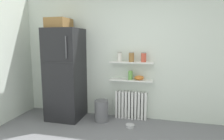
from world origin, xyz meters
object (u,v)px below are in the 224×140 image
pet_food_bowl (130,126)px  vase (130,75)px  radiator (131,105)px  storage_jar_1 (131,57)px  storage_jar_0 (120,57)px  shelf_bowl (139,78)px  refrigerator (65,72)px  trash_bin (101,111)px  storage_jar_2 (144,57)px

pet_food_bowl → vase: bearing=99.2°
radiator → pet_food_bowl: (0.05, -0.42, -0.26)m
storage_jar_1 → vase: bearing=180.0°
storage_jar_0 → storage_jar_1: storage_jar_1 is taller
shelf_bowl → storage_jar_1: bearing=-180.0°
refrigerator → storage_jar_0: bearing=11.8°
vase → trash_bin: size_ratio=0.41×
refrigerator → shelf_bowl: refrigerator is taller
storage_jar_2 → trash_bin: 1.35m
storage_jar_2 → shelf_bowl: 0.42m
vase → shelf_bowl: size_ratio=0.92×
trash_bin → storage_jar_2: bearing=17.3°
storage_jar_2 → pet_food_bowl: storage_jar_2 is taller
refrigerator → pet_food_bowl: (1.37, -0.16, -0.94)m
storage_jar_0 → trash_bin: storage_jar_0 is taller
vase → shelf_bowl: bearing=0.0°
radiator → storage_jar_1: (0.00, -0.03, 1.00)m
refrigerator → storage_jar_2: bearing=8.3°
storage_jar_2 → shelf_bowl: storage_jar_2 is taller
storage_jar_0 → vase: (0.22, 0.00, -0.36)m
storage_jar_1 → pet_food_bowl: storage_jar_1 is taller
trash_bin → shelf_bowl: bearing=19.1°
refrigerator → vase: 1.33m
radiator → storage_jar_1: size_ratio=3.32×
storage_jar_1 → shelf_bowl: size_ratio=1.02×
storage_jar_0 → storage_jar_2: size_ratio=0.97×
storage_jar_2 → trash_bin: size_ratio=0.45×
radiator → storage_jar_2: size_ratio=3.33×
trash_bin → pet_food_bowl: trash_bin is taller
vase → trash_bin: (-0.53, -0.25, -0.70)m
radiator → trash_bin: bearing=-153.3°
refrigerator → storage_jar_2: size_ratio=10.55×
pet_food_bowl → storage_jar_1: bearing=97.1°
storage_jar_0 → storage_jar_2: bearing=0.0°
storage_jar_0 → trash_bin: size_ratio=0.44×
radiator → storage_jar_0: size_ratio=3.44×
refrigerator → radiator: (1.32, 0.26, -0.68)m
storage_jar_2 → vase: 0.44m
shelf_bowl → refrigerator: bearing=-171.3°
refrigerator → storage_jar_0: (1.08, 0.23, 0.32)m
refrigerator → trash_bin: refrigerator is taller
storage_jar_0 → storage_jar_1: bearing=-0.0°
pet_food_bowl → shelf_bowl: bearing=74.0°
radiator → pet_food_bowl: size_ratio=3.83×
radiator → vase: (-0.01, -0.03, 0.63)m
refrigerator → shelf_bowl: size_ratio=10.69×
storage_jar_2 → refrigerator: bearing=-171.7°
storage_jar_2 → storage_jar_1: bearing=-180.0°
refrigerator → radiator: refrigerator is taller
storage_jar_1 → vase: (-0.01, 0.00, -0.36)m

